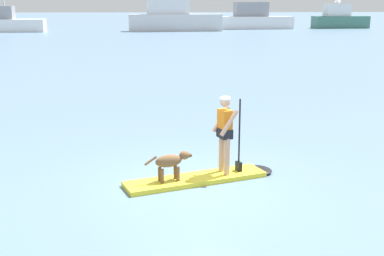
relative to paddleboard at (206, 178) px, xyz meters
The scene contains 7 objects.
ground_plane 0.23m from the paddleboard, 161.29° to the right, with size 400.00×400.00×0.00m, color slate.
paddleboard is the anchor object (origin of this frame).
person_paddler 1.10m from the paddleboard, 18.71° to the left, with size 0.67×0.58×1.66m.
dog 0.90m from the paddleboard, 161.29° to the right, with size 1.00×0.42×0.59m.
moored_boat_center 58.20m from the paddleboard, 88.12° to the left, with size 12.29×3.10×11.29m.
moored_boat_port 64.32m from the paddleboard, 77.69° to the left, with size 10.66×3.65×10.68m.
moored_boat_far_port 69.65m from the paddleboard, 67.48° to the left, with size 8.26×3.12×4.16m.
Camera 1 is at (-0.87, -9.94, 3.61)m, focal length 47.40 mm.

